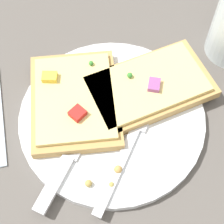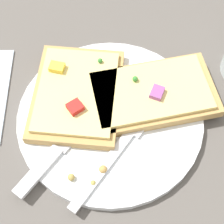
{
  "view_description": "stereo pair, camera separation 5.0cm",
  "coord_description": "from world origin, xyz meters",
  "px_view_note": "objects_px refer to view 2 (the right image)",
  "views": [
    {
      "loc": [
        -0.24,
        0.05,
        0.46
      ],
      "look_at": [
        0.0,
        0.0,
        0.02
      ],
      "focal_mm": 60.0,
      "sensor_mm": 36.0,
      "label": 1
    },
    {
      "loc": [
        -0.24,
        0.0,
        0.46
      ],
      "look_at": [
        0.0,
        0.0,
        0.02
      ],
      "focal_mm": 60.0,
      "sensor_mm": 36.0,
      "label": 2
    }
  ],
  "objects_px": {
    "plate": "(112,118)",
    "knife": "(65,143)",
    "fork": "(126,141)",
    "pizza_slice_main": "(153,94)",
    "pizza_slice_corner": "(79,94)"
  },
  "relations": [
    {
      "from": "plate",
      "to": "pizza_slice_corner",
      "type": "bearing_deg",
      "value": 57.29
    },
    {
      "from": "fork",
      "to": "pizza_slice_corner",
      "type": "xyz_separation_m",
      "value": [
        0.07,
        0.06,
        0.01
      ]
    },
    {
      "from": "plate",
      "to": "knife",
      "type": "distance_m",
      "value": 0.07
    },
    {
      "from": "plate",
      "to": "knife",
      "type": "bearing_deg",
      "value": 123.94
    },
    {
      "from": "plate",
      "to": "fork",
      "type": "height_order",
      "value": "fork"
    },
    {
      "from": "knife",
      "to": "pizza_slice_corner",
      "type": "distance_m",
      "value": 0.07
    },
    {
      "from": "knife",
      "to": "pizza_slice_corner",
      "type": "height_order",
      "value": "pizza_slice_corner"
    },
    {
      "from": "fork",
      "to": "pizza_slice_main",
      "type": "relative_size",
      "value": 0.9
    },
    {
      "from": "fork",
      "to": "pizza_slice_main",
      "type": "height_order",
      "value": "pizza_slice_main"
    },
    {
      "from": "pizza_slice_corner",
      "to": "fork",
      "type": "bearing_deg",
      "value": -130.91
    },
    {
      "from": "pizza_slice_main",
      "to": "pizza_slice_corner",
      "type": "relative_size",
      "value": 1.18
    },
    {
      "from": "plate",
      "to": "knife",
      "type": "xyz_separation_m",
      "value": [
        -0.04,
        0.06,
        0.01
      ]
    },
    {
      "from": "knife",
      "to": "fork",
      "type": "bearing_deg",
      "value": -51.11
    },
    {
      "from": "knife",
      "to": "pizza_slice_main",
      "type": "distance_m",
      "value": 0.14
    },
    {
      "from": "knife",
      "to": "pizza_slice_corner",
      "type": "bearing_deg",
      "value": 24.09
    }
  ]
}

